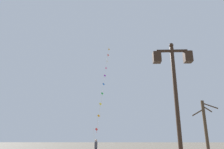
# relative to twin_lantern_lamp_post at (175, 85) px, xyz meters

# --- Properties ---
(twin_lantern_lamp_post) EXTENTS (1.40, 0.28, 5.18)m
(twin_lantern_lamp_post) POSITION_rel_twin_lantern_lamp_post_xyz_m (0.00, 0.00, 0.00)
(twin_lantern_lamp_post) COLOR black
(twin_lantern_lamp_post) RESTS_ON ground_plane
(kite_train) EXTENTS (1.21, 13.03, 17.97)m
(kite_train) POSITION_rel_twin_lantern_lamp_post_xyz_m (-4.21, 22.32, 5.69)
(kite_train) COLOR brown
(kite_train) RESTS_ON ground_plane
(kite_flyer) EXTENTS (0.25, 0.61, 1.71)m
(kite_flyer) POSITION_rel_twin_lantern_lamp_post_xyz_m (-4.23, 14.12, -2.67)
(kite_flyer) COLOR #1E1E2D
(kite_flyer) RESTS_ON ground_plane
(bare_tree) EXTENTS (1.64, 1.03, 4.19)m
(bare_tree) POSITION_rel_twin_lantern_lamp_post_xyz_m (3.57, 6.75, -1.33)
(bare_tree) COLOR #423323
(bare_tree) RESTS_ON ground_plane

